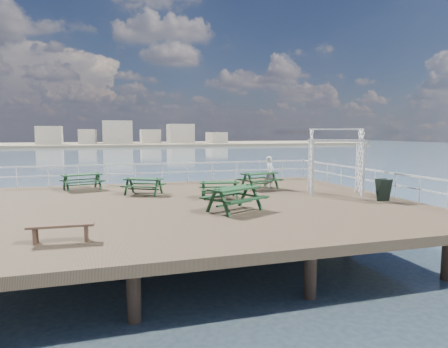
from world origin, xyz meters
TOP-DOWN VIEW (x-y plane):
  - ground at (0.00, 0.00)m, footprint 18.00×14.00m
  - sea_backdrop at (12.54, 134.07)m, footprint 300.00×300.00m
  - railing at (-0.07, 2.57)m, footprint 17.77×13.76m
  - picnic_table_a at (-4.15, 5.08)m, footprint 2.16×1.92m
  - picnic_table_b at (1.59, 0.78)m, footprint 1.82×1.55m
  - picnic_table_c at (4.32, 2.94)m, footprint 2.22×1.98m
  - picnic_table_d at (-1.41, 2.79)m, footprint 2.12×1.99m
  - picnic_table_e at (1.33, -2.08)m, footprint 2.48×2.31m
  - flat_bench_far at (-4.23, -4.66)m, footprint 1.64×0.45m
  - trellis_arbor at (6.97, 0.34)m, footprint 2.70×2.09m
  - sandwich_board at (7.80, -1.92)m, footprint 0.57×0.44m
  - person at (4.89, 2.96)m, footprint 0.70×0.67m

SIDE VIEW (x-z plane):
  - sea_backdrop at x=12.54m, z-range -5.11..4.09m
  - ground at x=0.00m, z-range -0.30..0.00m
  - flat_bench_far at x=-4.23m, z-range 0.12..0.58m
  - sandwich_board at x=7.80m, z-range -0.01..0.91m
  - picnic_table_b at x=1.59m, z-range 0.11..0.91m
  - picnic_table_d at x=-1.41m, z-range 0.11..0.93m
  - picnic_table_a at x=-4.15m, z-range 0.12..1.01m
  - picnic_table_c at x=4.32m, z-range 0.13..1.03m
  - picnic_table_e at x=1.33m, z-range 0.13..1.09m
  - person at x=4.89m, z-range 0.00..1.61m
  - railing at x=-0.07m, z-range 0.32..1.42m
  - trellis_arbor at x=6.97m, z-range -0.17..2.81m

